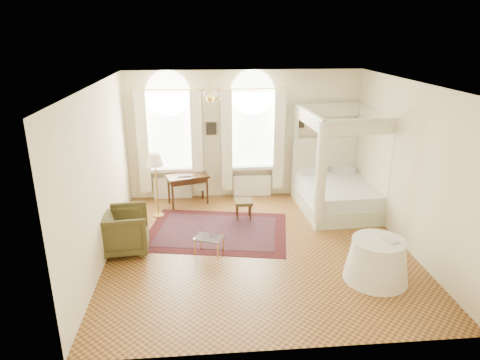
% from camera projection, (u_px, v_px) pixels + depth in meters
% --- Properties ---
extents(ground, '(6.00, 6.00, 0.00)m').
position_uv_depth(ground, '(258.00, 247.00, 8.78)').
color(ground, '#97632C').
rests_on(ground, ground).
extents(room_walls, '(6.00, 6.00, 6.00)m').
position_uv_depth(room_walls, '(260.00, 154.00, 8.13)').
color(room_walls, beige).
rests_on(room_walls, ground).
extents(window_left, '(1.62, 0.27, 3.29)m').
position_uv_depth(window_left, '(170.00, 144.00, 10.84)').
color(window_left, white).
rests_on(window_left, room_walls).
extents(window_right, '(1.62, 0.27, 3.29)m').
position_uv_depth(window_right, '(252.00, 142.00, 11.01)').
color(window_right, white).
rests_on(window_right, room_walls).
extents(chandelier, '(0.51, 0.45, 0.50)m').
position_uv_depth(chandelier, '(210.00, 97.00, 8.88)').
color(chandelier, gold).
rests_on(chandelier, room_walls).
extents(wall_pictures, '(2.54, 0.03, 0.39)m').
position_uv_depth(wall_pictures, '(248.00, 126.00, 10.96)').
color(wall_pictures, black).
rests_on(wall_pictures, room_walls).
extents(canopy_bed, '(1.99, 2.39, 2.47)m').
position_uv_depth(canopy_bed, '(339.00, 188.00, 10.45)').
color(canopy_bed, beige).
rests_on(canopy_bed, ground).
extents(nightstand, '(0.55, 0.52, 0.65)m').
position_uv_depth(nightstand, '(323.00, 185.00, 11.39)').
color(nightstand, '#39200F').
rests_on(nightstand, ground).
extents(nightstand_lamp, '(0.30, 0.30, 0.43)m').
position_uv_depth(nightstand_lamp, '(322.00, 162.00, 11.24)').
color(nightstand_lamp, gold).
rests_on(nightstand_lamp, nightstand).
extents(writing_desk, '(1.13, 0.81, 0.77)m').
position_uv_depth(writing_desk, '(188.00, 180.00, 10.77)').
color(writing_desk, '#39200F').
rests_on(writing_desk, ground).
extents(laptop, '(0.34, 0.23, 0.03)m').
position_uv_depth(laptop, '(185.00, 175.00, 10.72)').
color(laptop, black).
rests_on(laptop, writing_desk).
extents(stool, '(0.40, 0.40, 0.46)m').
position_uv_depth(stool, '(244.00, 203.00, 10.00)').
color(stool, '#43391C').
rests_on(stool, ground).
extents(armchair, '(1.07, 1.05, 0.89)m').
position_uv_depth(armchair, '(123.00, 230.00, 8.50)').
color(armchair, '#403A1B').
rests_on(armchair, ground).
extents(coffee_table, '(0.66, 0.57, 0.38)m').
position_uv_depth(coffee_table, '(209.00, 239.00, 8.39)').
color(coffee_table, silver).
rests_on(coffee_table, ground).
extents(floor_lamp, '(0.40, 0.40, 1.55)m').
position_uv_depth(floor_lamp, '(155.00, 163.00, 9.85)').
color(floor_lamp, gold).
rests_on(floor_lamp, ground).
extents(oriental_rug, '(3.38, 2.69, 0.01)m').
position_uv_depth(oriental_rug, '(217.00, 231.00, 9.47)').
color(oriental_rug, '#461011').
rests_on(oriental_rug, ground).
extents(side_table, '(1.13, 1.13, 0.77)m').
position_uv_depth(side_table, '(377.00, 260.00, 7.54)').
color(side_table, silver).
rests_on(side_table, ground).
extents(book, '(0.25, 0.29, 0.02)m').
position_uv_depth(book, '(387.00, 241.00, 7.34)').
color(book, black).
rests_on(book, side_table).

